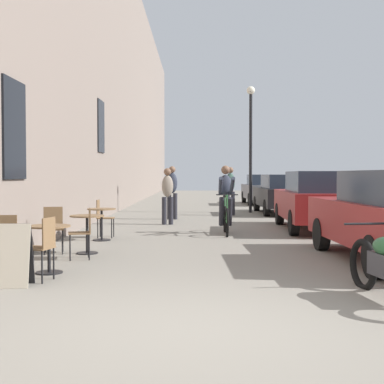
{
  "coord_description": "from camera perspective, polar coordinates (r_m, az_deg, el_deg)",
  "views": [
    {
      "loc": [
        -0.08,
        -5.09,
        1.49
      ],
      "look_at": [
        -0.2,
        11.53,
        0.94
      ],
      "focal_mm": 49.72,
      "sensor_mm": 36.0,
      "label": 1
    }
  ],
  "objects": [
    {
      "name": "pedestrian_near",
      "position": [
        15.74,
        -2.64,
        -0.09
      ],
      "size": [
        0.37,
        0.29,
        1.67
      ],
      "color": "#26262D",
      "rests_on": "ground_plane"
    },
    {
      "name": "cafe_table_near",
      "position": [
        8.29,
        -15.1,
        -4.85
      ],
      "size": [
        0.64,
        0.64,
        0.72
      ],
      "color": "black",
      "rests_on": "ground_plane"
    },
    {
      "name": "cafe_chair_mid_toward_wall",
      "position": [
        9.52,
        -11.54,
        -3.98
      ],
      "size": [
        0.46,
        0.46,
        0.89
      ],
      "color": "black",
      "rests_on": "ground_plane"
    },
    {
      "name": "building_facade_left",
      "position": [
        19.85,
        -9.68,
        14.37
      ],
      "size": [
        0.54,
        68.0,
        11.57
      ],
      "color": "gray",
      "rests_on": "ground_plane"
    },
    {
      "name": "cyclist_on_bicycle",
      "position": [
        13.33,
        3.64,
        -1.01
      ],
      "size": [
        0.52,
        1.76,
        1.74
      ],
      "color": "black",
      "rests_on": "ground_plane"
    },
    {
      "name": "pedestrian_far",
      "position": [
        19.3,
        4.14,
        0.42
      ],
      "size": [
        0.38,
        0.3,
        1.75
      ],
      "color": "#26262D",
      "rests_on": "ground_plane"
    },
    {
      "name": "sandwich_board_sign",
      "position": [
        7.51,
        -18.91,
        -6.4
      ],
      "size": [
        0.57,
        0.4,
        0.84
      ],
      "color": "black",
      "rests_on": "ground_plane"
    },
    {
      "name": "cafe_table_far",
      "position": [
        12.12,
        -9.68,
        -2.7
      ],
      "size": [
        0.64,
        0.64,
        0.72
      ],
      "color": "black",
      "rests_on": "ground_plane"
    },
    {
      "name": "cafe_chair_mid_toward_street",
      "position": [
        10.23,
        -14.65,
        -3.6
      ],
      "size": [
        0.45,
        0.45,
        0.89
      ],
      "color": "black",
      "rests_on": "ground_plane"
    },
    {
      "name": "cafe_chair_far_toward_street",
      "position": [
        12.67,
        -9.58,
        -2.51
      ],
      "size": [
        0.38,
        0.38,
        0.89
      ],
      "color": "black",
      "rests_on": "ground_plane"
    },
    {
      "name": "pedestrian_mid",
      "position": [
        17.56,
        -2.14,
        0.29
      ],
      "size": [
        0.35,
        0.26,
        1.76
      ],
      "color": "#26262D",
      "rests_on": "ground_plane"
    },
    {
      "name": "cafe_chair_near_toward_wall",
      "position": [
        8.4,
        -19.21,
        -4.83
      ],
      "size": [
        0.41,
        0.41,
        0.89
      ],
      "color": "black",
      "rests_on": "ground_plane"
    },
    {
      "name": "parked_car_second",
      "position": [
        14.52,
        13.37,
        -0.82
      ],
      "size": [
        2.0,
        4.47,
        1.57
      ],
      "color": "maroon",
      "rests_on": "ground_plane"
    },
    {
      "name": "street_lamp",
      "position": [
        20.85,
        6.31,
        6.34
      ],
      "size": [
        0.32,
        0.32,
        4.9
      ],
      "color": "black",
      "rests_on": "ground_plane"
    },
    {
      "name": "ground_plane",
      "position": [
        5.3,
        1.34,
        -14.37
      ],
      "size": [
        88.0,
        88.0,
        0.0
      ],
      "primitive_type": "plane",
      "color": "gray"
    },
    {
      "name": "parked_car_third",
      "position": [
        20.34,
        9.69,
        -0.15
      ],
      "size": [
        1.82,
        4.19,
        1.48
      ],
      "color": "black",
      "rests_on": "ground_plane"
    },
    {
      "name": "cafe_chair_near_toward_street",
      "position": [
        7.69,
        -15.77,
        -5.41
      ],
      "size": [
        0.46,
        0.46,
        0.89
      ],
      "color": "black",
      "rests_on": "ground_plane"
    },
    {
      "name": "parked_car_fourth",
      "position": [
        26.64,
        7.62,
        0.34
      ],
      "size": [
        1.82,
        4.2,
        1.48
      ],
      "color": "#595960",
      "rests_on": "ground_plane"
    },
    {
      "name": "cafe_table_mid",
      "position": [
        10.16,
        -11.19,
        -3.59
      ],
      "size": [
        0.64,
        0.64,
        0.72
      ],
      "color": "black",
      "rests_on": "ground_plane"
    }
  ]
}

